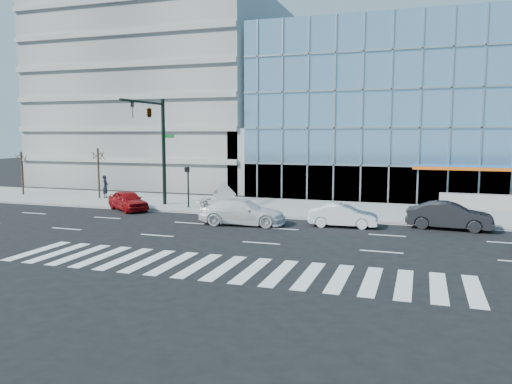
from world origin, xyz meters
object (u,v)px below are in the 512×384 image
Objects in this scene: ped_signal_post at (188,181)px; pedestrian at (105,187)px; white_sedan at (343,216)px; tilted_panel at (224,194)px; street_tree_far at (21,157)px; dark_sedan at (449,216)px; street_tree_near at (98,155)px; red_sedan at (128,201)px; white_suv at (242,212)px; traffic_signal at (154,125)px.

ped_signal_post is 9.66m from pedestrian.
white_sedan is 10.61m from tilted_panel.
dark_sedan is at bearing -7.26° from street_tree_far.
red_sedan is (5.49, -4.22, -3.06)m from street_tree_near.
white_suv is 1.11× the size of dark_sedan.
white_suv is at bearing -36.74° from ped_signal_post.
pedestrian is at bearing 153.51° from traffic_signal.
street_tree_near is 0.79× the size of white_suv.
white_sedan is 2.14× the size of pedestrian.
street_tree_far reaches higher than ped_signal_post.
ped_signal_post is at bearing 47.47° from white_suv.
pedestrian is at bearing 162.18° from ped_signal_post.
pedestrian is 11.50m from tilted_panel.
pedestrian is at bearing 58.27° from white_suv.
red_sedan is (-4.01, -1.66, -1.42)m from ped_signal_post.
traffic_signal is 1.50× the size of white_suv.
street_tree_near reaches higher than tilted_panel.
tilted_panel reaches higher than white_sedan.
street_tree_far is at bearing 87.61° from dark_sedan.
street_tree_far reaches higher than dark_sedan.
tilted_panel is at bearing -5.25° from street_tree_near.
ped_signal_post reaches higher than white_suv.
pedestrian is at bearing 2.62° from street_tree_far.
street_tree_far is at bearing 171.69° from ped_signal_post.
red_sedan is at bearing -37.54° from street_tree_near.
pedestrian is (-6.65, 3.31, -5.07)m from traffic_signal.
street_tree_far is at bearing 169.67° from tilted_panel.
tilted_panel reaches higher than red_sedan.
street_tree_near is 3.25× the size of tilted_panel.
red_sedan reaches higher than white_sedan.
traffic_signal reaches higher than white_suv.
ped_signal_post is 2.90m from tilted_panel.
dark_sedan is at bearing -4.42° from traffic_signal.
street_tree_far is (-17.50, 2.56, 1.30)m from ped_signal_post.
street_tree_far is (-8.00, 0.00, -0.33)m from street_tree_near.
white_sedan is at bearing -11.01° from street_tree_far.
dark_sedan is (6.00, 1.20, 0.12)m from white_sedan.
traffic_signal is 1.89× the size of street_tree_near.
traffic_signal is 2.67× the size of ped_signal_post.
dark_sedan is at bearing -6.23° from ped_signal_post.
white_sedan is (11.80, -3.14, -1.47)m from ped_signal_post.
street_tree_near is 12.11m from tilted_panel.
white_sedan is at bearing -84.60° from white_suv.
pedestrian is at bearing 165.49° from tilted_panel.
traffic_signal reaches higher than pedestrian.
pedestrian is (0.36, 0.38, -2.68)m from street_tree_near.
ped_signal_post is 17.96m from dark_sedan.
traffic_signal reaches higher than ped_signal_post.
traffic_signal is 6.15× the size of tilted_panel.
white_sedan is 0.96× the size of red_sedan.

